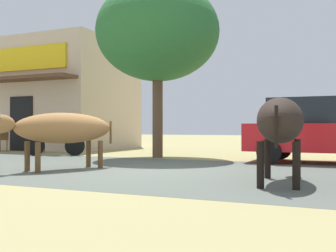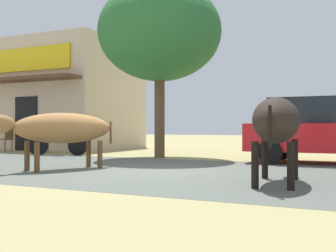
{
  "view_description": "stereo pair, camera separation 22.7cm",
  "coord_description": "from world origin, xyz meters",
  "px_view_note": "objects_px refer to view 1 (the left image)",
  "views": [
    {
      "loc": [
        4.1,
        -7.92,
        0.9
      ],
      "look_at": [
        -0.01,
        1.13,
        0.94
      ],
      "focal_mm": 45.02,
      "sensor_mm": 36.0,
      "label": 1
    },
    {
      "loc": [
        4.31,
        -7.83,
        0.9
      ],
      "look_at": [
        -0.01,
        1.13,
        0.94
      ],
      "focal_mm": 45.02,
      "sensor_mm": 36.0,
      "label": 2
    }
  ],
  "objects_px": {
    "roadside_tree": "(158,32)",
    "parked_hatchback_car": "(323,130)",
    "parked_motorcycle": "(56,141)",
    "cow_near_brown": "(62,129)",
    "cafe_chair_by_doorway": "(40,138)",
    "cafe_chair_near_tree": "(1,138)",
    "cow_far_dark": "(281,122)"
  },
  "relations": [
    {
      "from": "parked_hatchback_car",
      "to": "cow_near_brown",
      "type": "bearing_deg",
      "value": -140.4
    },
    {
      "from": "cafe_chair_near_tree",
      "to": "parked_hatchback_car",
      "type": "bearing_deg",
      "value": -2.88
    },
    {
      "from": "parked_hatchback_car",
      "to": "cafe_chair_by_doorway",
      "type": "height_order",
      "value": "parked_hatchback_car"
    },
    {
      "from": "cafe_chair_near_tree",
      "to": "cafe_chair_by_doorway",
      "type": "xyz_separation_m",
      "value": [
        2.09,
        -0.26,
        0.0
      ]
    },
    {
      "from": "parked_hatchback_car",
      "to": "cafe_chair_by_doorway",
      "type": "relative_size",
      "value": 4.31
    },
    {
      "from": "cow_near_brown",
      "to": "cafe_chair_by_doorway",
      "type": "bearing_deg",
      "value": 135.45
    },
    {
      "from": "cow_far_dark",
      "to": "cafe_chair_by_doorway",
      "type": "distance_m",
      "value": 10.19
    },
    {
      "from": "cafe_chair_near_tree",
      "to": "parked_motorcycle",
      "type": "bearing_deg",
      "value": -17.9
    },
    {
      "from": "cow_near_brown",
      "to": "cafe_chair_by_doorway",
      "type": "xyz_separation_m",
      "value": [
        -4.47,
        4.4,
        -0.36
      ]
    },
    {
      "from": "roadside_tree",
      "to": "parked_motorcycle",
      "type": "relative_size",
      "value": 2.95
    },
    {
      "from": "cow_near_brown",
      "to": "cow_far_dark",
      "type": "relative_size",
      "value": 1.05
    },
    {
      "from": "roadside_tree",
      "to": "cafe_chair_near_tree",
      "type": "distance_m",
      "value": 7.59
    },
    {
      "from": "parked_hatchback_car",
      "to": "cafe_chair_by_doorway",
      "type": "distance_m",
      "value": 9.4
    },
    {
      "from": "cafe_chair_by_doorway",
      "to": "parked_hatchback_car",
      "type": "bearing_deg",
      "value": -1.95
    },
    {
      "from": "parked_hatchback_car",
      "to": "cafe_chair_near_tree",
      "type": "height_order",
      "value": "parked_hatchback_car"
    },
    {
      "from": "cow_near_brown",
      "to": "cafe_chair_by_doorway",
      "type": "height_order",
      "value": "cow_near_brown"
    },
    {
      "from": "cow_far_dark",
      "to": "cafe_chair_near_tree",
      "type": "height_order",
      "value": "cow_far_dark"
    },
    {
      "from": "parked_hatchback_car",
      "to": "cow_near_brown",
      "type": "distance_m",
      "value": 6.39
    },
    {
      "from": "parked_hatchback_car",
      "to": "cow_far_dark",
      "type": "relative_size",
      "value": 1.52
    },
    {
      "from": "roadside_tree",
      "to": "cow_near_brown",
      "type": "relative_size",
      "value": 1.91
    },
    {
      "from": "roadside_tree",
      "to": "parked_motorcycle",
      "type": "height_order",
      "value": "roadside_tree"
    },
    {
      "from": "roadside_tree",
      "to": "cafe_chair_near_tree",
      "type": "xyz_separation_m",
      "value": [
        -6.84,
        0.59,
        -3.23
      ]
    },
    {
      "from": "cow_far_dark",
      "to": "cafe_chair_by_doorway",
      "type": "xyz_separation_m",
      "value": [
        -9.06,
        4.65,
        -0.48
      ]
    },
    {
      "from": "parked_hatchback_car",
      "to": "cow_far_dark",
      "type": "xyz_separation_m",
      "value": [
        -0.34,
        -4.33,
        0.15
      ]
    },
    {
      "from": "cow_far_dark",
      "to": "cafe_chair_near_tree",
      "type": "distance_m",
      "value": 12.19
    },
    {
      "from": "cafe_chair_near_tree",
      "to": "cafe_chair_by_doorway",
      "type": "distance_m",
      "value": 2.11
    },
    {
      "from": "roadside_tree",
      "to": "cow_far_dark",
      "type": "relative_size",
      "value": 2.0
    },
    {
      "from": "roadside_tree",
      "to": "parked_hatchback_car",
      "type": "height_order",
      "value": "roadside_tree"
    },
    {
      "from": "cow_far_dark",
      "to": "cafe_chair_near_tree",
      "type": "relative_size",
      "value": 2.84
    },
    {
      "from": "parked_hatchback_car",
      "to": "cafe_chair_near_tree",
      "type": "relative_size",
      "value": 4.31
    },
    {
      "from": "parked_motorcycle",
      "to": "cow_near_brown",
      "type": "bearing_deg",
      "value": -48.99
    },
    {
      "from": "parked_motorcycle",
      "to": "cafe_chair_near_tree",
      "type": "bearing_deg",
      "value": 162.1
    }
  ]
}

